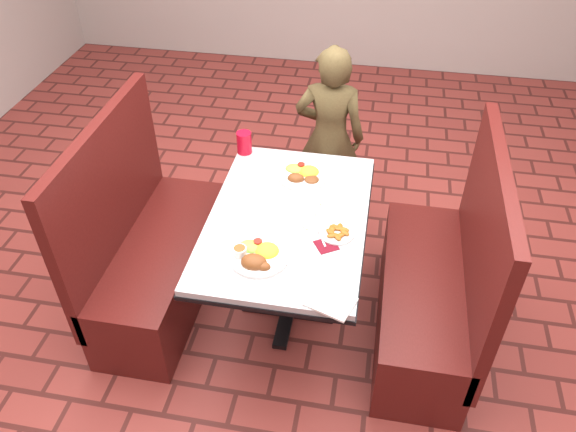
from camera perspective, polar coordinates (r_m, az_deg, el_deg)
The scene contains 14 objects.
dining_table at distance 2.93m, azimuth 0.00°, elevation -1.44°, with size 0.81×1.21×0.75m.
booth_bench_left at distance 3.35m, azimuth -13.58°, elevation -3.95°, with size 0.47×1.20×1.17m.
booth_bench_right at distance 3.16m, azimuth 14.53°, elevation -7.56°, with size 0.47×1.20×1.17m.
diner_person at distance 3.72m, azimuth 4.23°, elevation 7.93°, with size 0.46×0.30×1.26m, color brown.
near_dinner_plate at distance 2.62m, azimuth -3.12°, elevation -3.83°, with size 0.28×0.28×0.09m.
far_dinner_plate at distance 3.13m, azimuth 1.52°, elevation 4.40°, with size 0.28×0.28×0.07m.
plantain_plate at distance 2.77m, azimuth 4.97°, elevation -1.66°, with size 0.18×0.18×0.03m.
maroon_napkin at distance 2.71m, azimuth 3.91°, elevation -2.99°, with size 0.10×0.10×0.00m, color maroon.
spoon_utensil at distance 2.74m, azimuth 3.43°, elevation -2.27°, with size 0.01×0.13×0.00m, color silver.
red_tumbler at distance 3.32m, azimuth -4.47°, elevation 7.45°, with size 0.09×0.09×0.13m, color red.
paper_napkin at distance 2.45m, azimuth 4.33°, elevation -8.70°, with size 0.20×0.15×0.01m, color white.
knife_utensil at distance 2.63m, azimuth -1.83°, elevation -4.33°, with size 0.01×0.16×0.00m, color silver.
fork_utensil at distance 2.61m, azimuth -4.66°, elevation -4.80°, with size 0.01×0.13×0.00m, color silver.
lettuce_shreds at distance 2.91m, azimuth 0.99°, elevation 0.67°, with size 0.28×0.32×0.00m, color #91CE52, non-canonical shape.
Camera 1 is at (0.40, -2.17, 2.59)m, focal length 35.00 mm.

